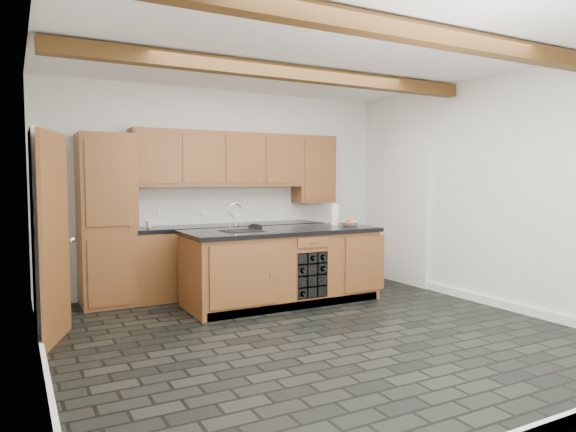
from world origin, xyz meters
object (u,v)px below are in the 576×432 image
object	(u,v)px
island	(283,266)
kitchen_scale	(255,226)
fruit_bowl	(350,224)
paper_towel	(335,215)

from	to	relation	value
island	kitchen_scale	size ratio (longest dim) A/B	13.15
fruit_bowl	paper_towel	world-z (taller)	paper_towel
kitchen_scale	fruit_bowl	bearing A→B (deg)	2.57
kitchen_scale	fruit_bowl	xyz separation A→B (m)	(1.24, -0.32, 0.00)
island	paper_towel	size ratio (longest dim) A/B	8.82
paper_towel	kitchen_scale	bearing A→B (deg)	175.05
island	kitchen_scale	world-z (taller)	kitchen_scale
fruit_bowl	island	bearing A→B (deg)	177.13
island	fruit_bowl	size ratio (longest dim) A/B	10.31
kitchen_scale	fruit_bowl	distance (m)	1.28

